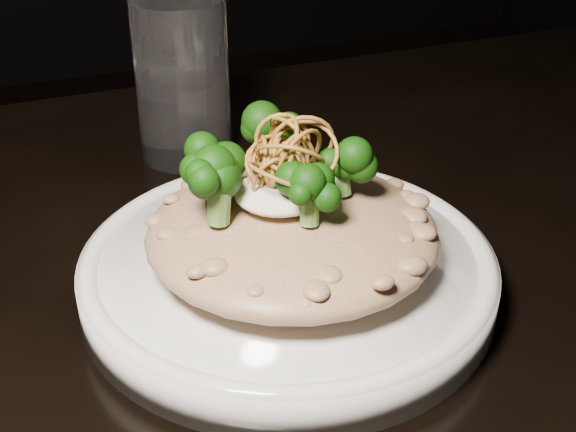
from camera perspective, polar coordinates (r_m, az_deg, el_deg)
name	(u,v)px	position (r m, az deg, el deg)	size (l,w,h in m)	color
table	(292,409)	(0.55, 0.27, -13.56)	(1.10, 0.80, 0.75)	black
plate	(288,274)	(0.50, 0.00, -4.13)	(0.26, 0.26, 0.03)	silver
risotto	(292,232)	(0.48, 0.30, -1.14)	(0.18, 0.18, 0.04)	brown
broccoli	(276,167)	(0.46, -0.86, 3.54)	(0.12, 0.12, 0.04)	black
cheese	(280,192)	(0.47, -0.60, 1.72)	(0.05, 0.05, 0.02)	white
shallots	(285,150)	(0.46, -0.18, 4.71)	(0.05, 0.05, 0.03)	brown
drinking_glass	(182,80)	(0.66, -7.51, 9.60)	(0.07, 0.07, 0.13)	white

